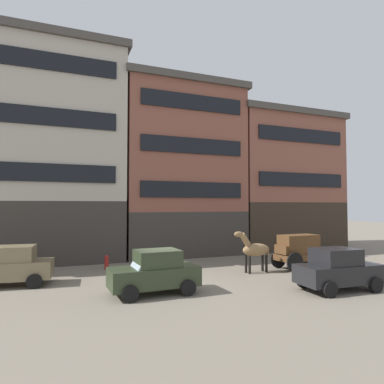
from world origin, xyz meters
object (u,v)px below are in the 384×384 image
object	(u,v)px
sedan_light	(155,272)
cargo_wagon	(298,249)
sedan_parked_curb	(338,269)
sedan_dark	(10,266)
fire_hydrant_curbside	(107,262)
draft_horse	(255,249)

from	to	relation	value
sedan_light	cargo_wagon	bearing A→B (deg)	13.82
cargo_wagon	sedan_parked_curb	bearing A→B (deg)	-109.45
sedan_dark	fire_hydrant_curbside	distance (m)	5.27
sedan_dark	sedan_parked_curb	bearing A→B (deg)	-24.60
sedan_light	fire_hydrant_curbside	world-z (taller)	sedan_light
cargo_wagon	fire_hydrant_curbside	bearing A→B (deg)	159.39
draft_horse	fire_hydrant_curbside	xyz separation A→B (m)	(-7.48, 3.93, -0.84)
sedan_parked_curb	fire_hydrant_curbside	xyz separation A→B (m)	(-8.79, 8.58, -0.49)
fire_hydrant_curbside	sedan_parked_curb	bearing A→B (deg)	-44.29
cargo_wagon	sedan_parked_curb	xyz separation A→B (m)	(-1.64, -4.65, -0.23)
cargo_wagon	sedan_light	distance (m)	9.53
sedan_dark	sedan_parked_curb	world-z (taller)	same
sedan_parked_curb	fire_hydrant_curbside	bearing A→B (deg)	135.71
sedan_light	fire_hydrant_curbside	bearing A→B (deg)	100.78
cargo_wagon	draft_horse	bearing A→B (deg)	-179.96
cargo_wagon	draft_horse	world-z (taller)	draft_horse
draft_horse	sedan_parked_curb	bearing A→B (deg)	-74.30
sedan_dark	cargo_wagon	bearing A→B (deg)	-5.70
sedan_dark	sedan_light	world-z (taller)	same
draft_horse	fire_hydrant_curbside	size ratio (longest dim) A/B	2.83
draft_horse	sedan_light	bearing A→B (deg)	-160.16
sedan_light	sedan_parked_curb	size ratio (longest dim) A/B	1.00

